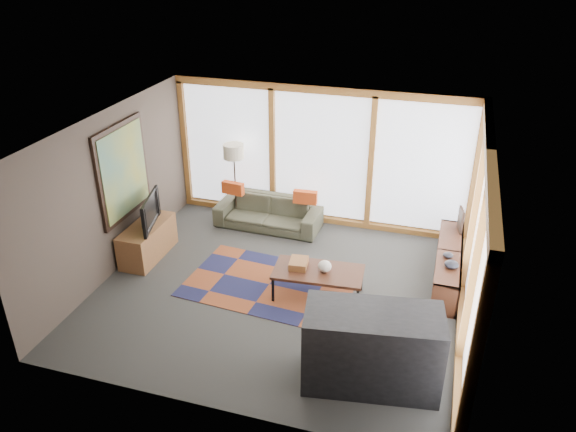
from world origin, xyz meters
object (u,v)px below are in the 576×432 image
(sofa, at_px, (268,213))
(bookshelf, at_px, (448,265))
(floor_lamp, at_px, (235,183))
(coffee_table, at_px, (318,283))
(television, at_px, (145,211))
(tv_console, at_px, (148,241))
(bar_counter, at_px, (372,348))

(sofa, distance_m, bookshelf, 3.39)
(floor_lamp, xyz_separation_m, coffee_table, (2.11, -2.01, -0.54))
(television, bearing_deg, floor_lamp, -42.24)
(television, bearing_deg, tv_console, 74.14)
(sofa, xyz_separation_m, tv_console, (-1.60, -1.61, 0.01))
(bookshelf, height_order, bar_counter, bar_counter)
(coffee_table, xyz_separation_m, bookshelf, (1.85, 1.04, 0.04))
(sofa, xyz_separation_m, bookshelf, (3.28, -0.86, -0.02))
(bookshelf, bearing_deg, bar_counter, -106.92)
(coffee_table, distance_m, tv_console, 3.05)
(coffee_table, distance_m, bookshelf, 2.12)
(bookshelf, relative_size, television, 2.24)
(tv_console, bearing_deg, sofa, 45.12)
(floor_lamp, relative_size, coffee_table, 1.14)
(bookshelf, distance_m, tv_console, 4.94)
(tv_console, bearing_deg, coffee_table, -5.56)
(television, bearing_deg, sofa, -59.02)
(sofa, distance_m, bar_counter, 4.29)
(coffee_table, distance_m, television, 3.09)
(bar_counter, bearing_deg, tv_console, 146.60)
(coffee_table, distance_m, bar_counter, 1.92)
(sofa, bearing_deg, floor_lamp, 173.11)
(floor_lamp, height_order, bar_counter, floor_lamp)
(bookshelf, relative_size, tv_console, 1.77)
(tv_console, relative_size, television, 1.27)
(coffee_table, relative_size, television, 1.43)
(sofa, height_order, floor_lamp, floor_lamp)
(coffee_table, bearing_deg, bar_counter, -56.31)
(sofa, relative_size, bookshelf, 0.93)
(coffee_table, relative_size, tv_console, 1.13)
(sofa, distance_m, television, 2.32)
(television, bearing_deg, bookshelf, -95.94)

